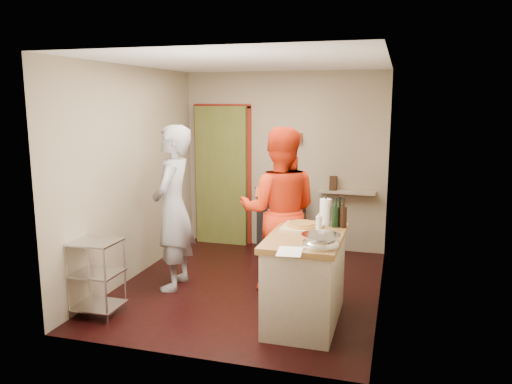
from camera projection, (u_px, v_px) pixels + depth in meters
floor at (250, 286)px, 5.96m from camera, size 3.50×3.50×0.00m
back_wall at (243, 170)px, 7.61m from camera, size 3.00×0.44×2.60m
left_wall at (133, 173)px, 6.13m from camera, size 0.04×3.50×2.60m
right_wall at (384, 185)px, 5.31m from camera, size 0.04×3.50×2.60m
ceiling at (249, 61)px, 5.48m from camera, size 3.00×3.50×0.02m
stove at (281, 222)px, 7.21m from camera, size 0.60×0.63×1.00m
wire_shelving at (96, 274)px, 5.09m from camera, size 0.48×0.40×0.80m
island at (306, 276)px, 4.94m from camera, size 0.73×1.35×1.21m
person_stripe at (173, 208)px, 5.77m from camera, size 0.54×0.75×1.91m
person_red at (279, 211)px, 5.65m from camera, size 1.03×0.86×1.90m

